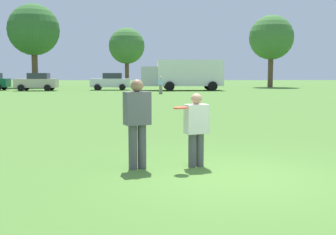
% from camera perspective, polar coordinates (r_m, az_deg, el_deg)
% --- Properties ---
extents(ground_plane, '(198.76, 198.76, 0.00)m').
position_cam_1_polar(ground_plane, '(7.53, 8.80, -7.99)').
color(ground_plane, '#47702D').
extents(player_thrower, '(0.55, 0.44, 1.71)m').
position_cam_1_polar(player_thrower, '(7.90, -4.24, -0.18)').
color(player_thrower, '#4C4C51').
rests_on(player_thrower, ground).
extents(player_defender, '(0.49, 0.38, 1.43)m').
position_cam_1_polar(player_defender, '(8.11, 3.88, -1.17)').
color(player_defender, '#4C4C51').
rests_on(player_defender, ground).
extents(frisbee, '(0.27, 0.27, 0.05)m').
position_cam_1_polar(frisbee, '(7.81, 1.71, 1.36)').
color(frisbee, '#E54C33').
extents(traffic_cone, '(0.32, 0.32, 0.48)m').
position_cam_1_polar(traffic_cone, '(17.29, -5.08, 0.79)').
color(traffic_cone, '#D8590C').
rests_on(traffic_cone, ground).
extents(parked_car_mid_left, '(4.27, 2.35, 1.82)m').
position_cam_1_polar(parked_car_mid_left, '(44.94, -17.49, 4.68)').
color(parked_car_mid_left, '#B7AD99').
rests_on(parked_car_mid_left, ground).
extents(parked_car_center, '(4.27, 2.35, 1.82)m').
position_cam_1_polar(parked_car_center, '(45.18, -7.82, 4.92)').
color(parked_car_center, silver).
rests_on(parked_car_center, ground).
extents(box_truck, '(8.59, 3.24, 3.18)m').
position_cam_1_polar(box_truck, '(43.94, 2.18, 6.01)').
color(box_truck, white).
rests_on(box_truck, ground).
extents(bystander_sideline_watcher, '(0.47, 0.35, 1.52)m').
position_cam_1_polar(bystander_sideline_watcher, '(36.55, -1.01, 4.60)').
color(bystander_sideline_watcher, gray).
rests_on(bystander_sideline_watcher, ground).
extents(tree_west_maple, '(6.47, 6.47, 10.52)m').
position_cam_1_polar(tree_west_maple, '(56.46, -17.91, 11.32)').
color(tree_west_maple, brown).
rests_on(tree_west_maple, ground).
extents(tree_center_elm, '(4.92, 4.92, 7.99)m').
position_cam_1_polar(tree_center_elm, '(58.28, -5.67, 9.69)').
color(tree_center_elm, brown).
rests_on(tree_center_elm, ground).
extents(tree_east_birch, '(5.60, 5.60, 9.10)m').
position_cam_1_polar(tree_east_birch, '(55.30, 13.95, 10.53)').
color(tree_east_birch, brown).
rests_on(tree_east_birch, ground).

